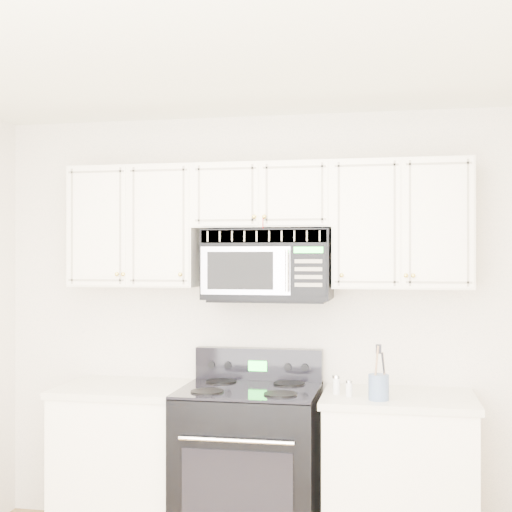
# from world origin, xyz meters

# --- Properties ---
(room) EXTENTS (3.51, 3.51, 2.61)m
(room) POSITION_xyz_m (0.00, 0.00, 1.30)
(room) COLOR olive
(room) RESTS_ON ground
(base_cabinet_left) EXTENTS (0.86, 0.65, 0.92)m
(base_cabinet_left) POSITION_xyz_m (-0.80, 1.44, 0.43)
(base_cabinet_left) COLOR white
(base_cabinet_left) RESTS_ON ground
(base_cabinet_right) EXTENTS (0.86, 0.65, 0.92)m
(base_cabinet_right) POSITION_xyz_m (0.80, 1.44, 0.43)
(base_cabinet_right) COLOR white
(base_cabinet_right) RESTS_ON ground
(range) EXTENTS (0.80, 0.73, 1.13)m
(range) POSITION_xyz_m (-0.06, 1.41, 0.48)
(range) COLOR black
(range) RESTS_ON ground
(upper_cabinets) EXTENTS (2.44, 0.37, 0.75)m
(upper_cabinets) POSITION_xyz_m (0.00, 1.58, 1.93)
(upper_cabinets) COLOR white
(upper_cabinets) RESTS_ON ground
(microwave) EXTENTS (0.76, 0.43, 0.42)m
(microwave) POSITION_xyz_m (0.03, 1.55, 1.66)
(microwave) COLOR black
(microwave) RESTS_ON ground
(utensil_crock) EXTENTS (0.11, 0.11, 0.30)m
(utensil_crock) POSITION_xyz_m (0.69, 1.27, 1.00)
(utensil_crock) COLOR slate
(utensil_crock) RESTS_ON base_cabinet_right
(shaker_salt) EXTENTS (0.05, 0.05, 0.11)m
(shaker_salt) POSITION_xyz_m (0.45, 1.40, 0.97)
(shaker_salt) COLOR silver
(shaker_salt) RESTS_ON base_cabinet_right
(shaker_pepper) EXTENTS (0.04, 0.04, 0.09)m
(shaker_pepper) POSITION_xyz_m (0.53, 1.33, 0.97)
(shaker_pepper) COLOR silver
(shaker_pepper) RESTS_ON base_cabinet_right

